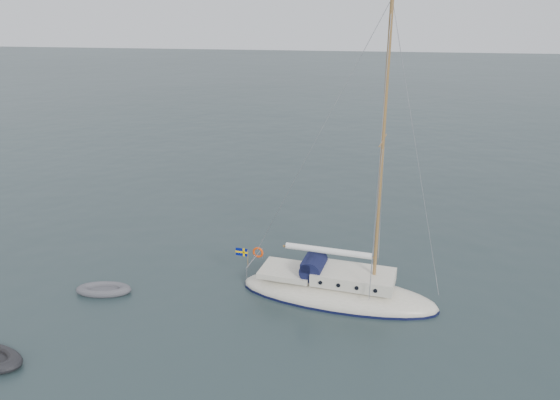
# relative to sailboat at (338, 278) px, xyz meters

# --- Properties ---
(ground) EXTENTS (300.00, 300.00, 0.00)m
(ground) POSITION_rel_sailboat_xyz_m (-2.78, 1.33, -1.11)
(ground) COLOR black
(ground) RESTS_ON ground
(sailboat) EXTENTS (10.27, 3.07, 14.62)m
(sailboat) POSITION_rel_sailboat_xyz_m (0.00, 0.00, 0.00)
(sailboat) COLOR silver
(sailboat) RESTS_ON ground
(dinghy) EXTENTS (2.79, 1.26, 0.40)m
(dinghy) POSITION_rel_sailboat_xyz_m (-11.66, -1.43, -0.93)
(dinghy) COLOR #515156
(dinghy) RESTS_ON ground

